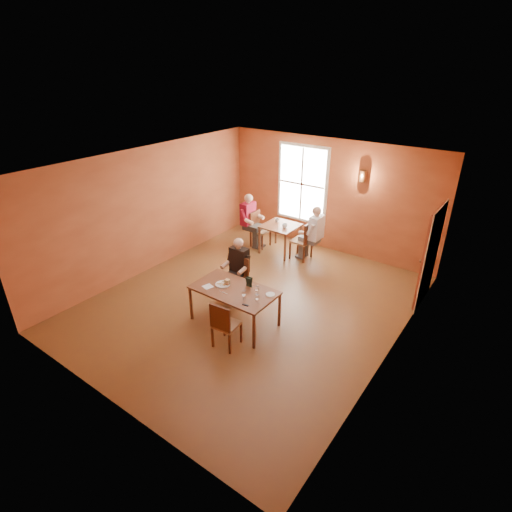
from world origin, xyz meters
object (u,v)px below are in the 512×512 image
Objects in this scene: chair_empty at (226,323)px; diner_maroon at (260,222)px; main_table at (235,306)px; second_table at (280,239)px; diner_main at (234,274)px; diner_white at (303,233)px; chair_diner_maroon at (261,230)px; chair_diner_main at (235,281)px; chair_diner_white at (301,240)px.

chair_empty is 4.42m from diner_maroon.
second_table is (-1.04, 3.28, 0.01)m from main_table.
chair_empty is 0.66× the size of diner_maroon.
diner_main is 0.92× the size of diner_white.
chair_diner_maroon reaches higher than second_table.
chair_diner_maroon is at bearing -65.73° from chair_diner_main.
chair_diner_main is 0.75× the size of diner_main.
chair_diner_maroon is (-1.19, 2.63, 0.00)m from chair_diner_main.
chair_diner_maroon reaches higher than chair_diner_main.
chair_diner_white is 0.73× the size of diner_white.
chair_diner_white is at bearing 94.96° from chair_empty.
diner_white is 1.44× the size of chair_diner_maroon.
diner_maroon reaches higher than main_table.
chair_empty is (0.82, -1.28, -0.02)m from chair_diner_main.
second_table is (-0.54, 2.63, -0.10)m from chair_diner_main.
chair_diner_maroon is (-0.65, 0.00, 0.11)m from second_table.
chair_empty is 4.40m from chair_diner_maroon.
chair_diner_main is 1.04× the size of chair_empty.
chair_diner_white is at bearing -92.43° from diner_main.
chair_empty is at bearing -170.19° from diner_white.
diner_white is at bearing 90.00° from diner_maroon.
main_table is 0.84m from diner_main.
diner_main is (-0.50, 0.62, 0.27)m from main_table.
chair_empty is at bearing -70.89° from second_table.
diner_maroon is at bearing 90.00° from chair_diner_white.
diner_maroon reaches higher than chair_diner_maroon.
chair_diner_main is (-0.50, 0.65, 0.11)m from main_table.
chair_empty is at bearing -169.76° from chair_diner_white.
chair_diner_white reaches higher than chair_empty.
diner_white reaches higher than chair_diner_maroon.
diner_maroon is (-2.04, 3.92, 0.25)m from chair_empty.
second_table is at bearing 107.53° from main_table.
diner_maroon is (-1.72, 3.28, 0.33)m from main_table.
chair_diner_maroon is at bearing 90.00° from diner_white.
diner_maroon reaches higher than second_table.
main_table is 0.71m from chair_empty.
chair_empty is 3.98m from chair_diner_white.
diner_main reaches higher than second_table.
diner_maroon is (-0.03, 0.00, 0.22)m from chair_diner_maroon.
chair_empty reaches higher than second_table.
chair_diner_maroon is at bearing 111.86° from chair_empty.
main_table is at bearing 27.20° from chair_diner_maroon.
chair_diner_maroon is (-1.19, 2.66, -0.16)m from diner_main.
chair_diner_main is at bearing 127.57° from main_table.
main_table is 0.83m from chair_diner_main.
diner_maroon is at bearing 90.00° from diner_white.
chair_empty is 0.91× the size of chair_diner_white.
diner_white is at bearing 94.53° from chair_empty.
main_table is 1.74× the size of chair_empty.
second_table is at bearing 90.00° from diner_maroon.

